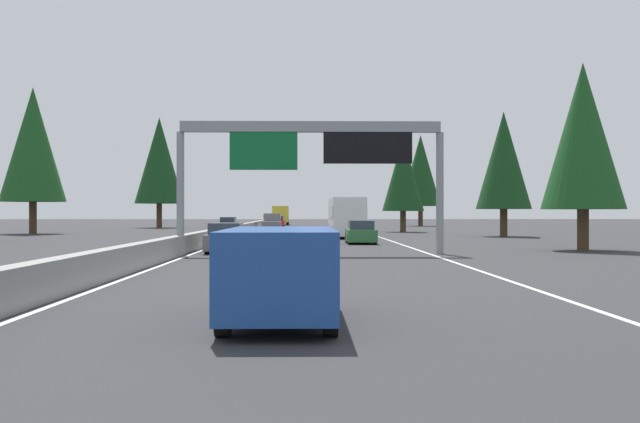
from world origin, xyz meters
name	(u,v)px	position (x,y,z in m)	size (l,w,h in m)	color
ground_plane	(237,237)	(60.00, 0.00, 0.00)	(320.00, 320.00, 0.00)	#2D2D30
median_barrier	(251,227)	(80.00, 0.30, 0.45)	(180.00, 0.56, 0.90)	gray
shoulder_stripe_right	(368,233)	(70.00, -11.52, 0.01)	(160.00, 0.16, 0.01)	silver
shoulder_stripe_median	(249,233)	(70.00, -0.25, 0.01)	(160.00, 0.16, 0.01)	silver
sign_gantry_overhead	(314,149)	(33.30, -6.04, 5.01)	(0.50, 12.68, 6.29)	gray
minivan_far_left	(280,270)	(10.60, -5.18, 0.95)	(5.00, 1.95, 1.69)	#1E4793
sedan_distant_a	(227,239)	(34.91, -1.72, 0.68)	(4.40, 1.80, 1.47)	slate
bus_far_right	(346,216)	(59.00, -8.88, 1.72)	(11.50, 2.55, 3.10)	white
box_truck_far_center	(281,215)	(118.73, -1.68, 1.61)	(8.50, 2.40, 2.95)	gold
sedan_distant_b	(361,233)	(45.74, -9.12, 0.68)	(4.40, 1.80, 1.47)	#2D6B38
sedan_mid_right	(278,221)	(106.65, -1.68, 0.68)	(4.40, 1.80, 1.47)	red
pickup_mid_left	(272,222)	(84.87, -1.78, 0.91)	(5.60, 2.00, 1.86)	slate
oncoming_near	(228,224)	(80.09, 2.71, 0.68)	(4.40, 1.80, 1.47)	black
conifer_right_near	(583,136)	(36.47, -20.00, 5.93)	(4.30, 4.30, 9.77)	#4C3823
conifer_right_mid	(504,161)	(59.74, -21.83, 6.23)	(4.51, 4.51, 10.25)	#4C3823
conifer_right_far	(403,174)	(74.44, -15.41, 5.83)	(4.22, 4.22, 9.60)	#4C3823
conifer_right_distant	(421,171)	(108.23, -22.18, 7.99)	(5.78, 5.78, 13.15)	#4C3823
conifer_left_mid	(33,145)	(68.08, 19.39, 8.19)	(5.93, 5.93, 13.48)	#4C3823
conifer_left_far	(159,160)	(96.29, 13.16, 8.63)	(6.24, 6.24, 14.18)	#4C3823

